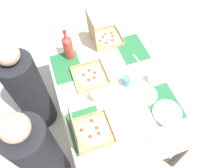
# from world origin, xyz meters

# --- Properties ---
(ground_plane) EXTENTS (6.00, 6.00, 0.00)m
(ground_plane) POSITION_xyz_m (0.00, 0.00, 0.00)
(ground_plane) COLOR beige
(dining_table) EXTENTS (1.47, 0.96, 0.75)m
(dining_table) POSITION_xyz_m (0.00, 0.00, 0.64)
(dining_table) COLOR #3F3328
(dining_table) RESTS_ON ground_plane
(placemat_near_left) EXTENTS (0.36, 0.26, 0.00)m
(placemat_near_left) POSITION_xyz_m (-0.33, -0.33, 0.76)
(placemat_near_left) COLOR #236638
(placemat_near_left) RESTS_ON dining_table
(placemat_near_right) EXTENTS (0.36, 0.26, 0.00)m
(placemat_near_right) POSITION_xyz_m (0.33, -0.33, 0.76)
(placemat_near_right) COLOR #236638
(placemat_near_right) RESTS_ON dining_table
(placemat_far_left) EXTENTS (0.36, 0.26, 0.00)m
(placemat_far_left) POSITION_xyz_m (-0.33, 0.33, 0.76)
(placemat_far_left) COLOR #236638
(placemat_far_left) RESTS_ON dining_table
(placemat_far_right) EXTENTS (0.36, 0.26, 0.00)m
(placemat_far_right) POSITION_xyz_m (0.33, 0.33, 0.76)
(placemat_far_right) COLOR #236638
(placemat_far_right) RESTS_ON dining_table
(pizza_box_center) EXTENTS (0.29, 0.29, 0.32)m
(pizza_box_center) POSITION_xyz_m (-0.37, 0.32, 0.80)
(pizza_box_center) COLOR tan
(pizza_box_center) RESTS_ON dining_table
(pizza_box_corner_left) EXTENTS (0.30, 0.30, 0.04)m
(pizza_box_corner_left) POSITION_xyz_m (0.14, 0.16, 0.77)
(pizza_box_corner_left) COLOR tan
(pizza_box_corner_left) RESTS_ON dining_table
(pizza_box_corner_right) EXTENTS (0.29, 0.31, 0.33)m
(pizza_box_corner_right) POSITION_xyz_m (0.54, -0.11, 0.80)
(pizza_box_corner_right) COLOR tan
(pizza_box_corner_right) RESTS_ON dining_table
(plate_far_right) EXTENTS (0.23, 0.23, 0.03)m
(plate_far_right) POSITION_xyz_m (-0.56, -0.10, 0.76)
(plate_far_right) COLOR white
(plate_far_right) RESTS_ON dining_table
(plate_far_left) EXTENTS (0.22, 0.22, 0.03)m
(plate_far_left) POSITION_xyz_m (-0.21, -0.22, 0.76)
(plate_far_left) COLOR white
(plate_far_left) RESTS_ON dining_table
(plate_middle) EXTENTS (0.24, 0.24, 0.03)m
(plate_middle) POSITION_xyz_m (-0.42, -0.32, 0.76)
(plate_middle) COLOR white
(plate_middle) RESTS_ON dining_table
(soda_bottle) EXTENTS (0.09, 0.09, 0.32)m
(soda_bottle) POSITION_xyz_m (0.44, 0.27, 0.89)
(soda_bottle) COLOR #B2382D
(soda_bottle) RESTS_ON dining_table
(cup_clear_right) EXTENTS (0.07, 0.07, 0.10)m
(cup_clear_right) POSITION_xyz_m (-0.05, -0.12, 0.80)
(cup_clear_right) COLOR teal
(cup_clear_right) RESTS_ON dining_table
(cup_spare) EXTENTS (0.07, 0.07, 0.10)m
(cup_spare) POSITION_xyz_m (-0.09, -0.34, 0.80)
(cup_spare) COLOR silver
(cup_spare) RESTS_ON dining_table
(cup_clear_left) EXTENTS (0.08, 0.08, 0.10)m
(cup_clear_left) POSITION_xyz_m (-0.10, 0.18, 0.80)
(cup_clear_left) COLOR silver
(cup_clear_left) RESTS_ON dining_table
(fork_by_near_left) EXTENTS (0.19, 0.05, 0.00)m
(fork_by_near_left) POSITION_xyz_m (0.16, -0.33, 0.76)
(fork_by_near_left) COLOR #B7B7BC
(fork_by_near_left) RESTS_ON dining_table
(fork_by_far_left) EXTENTS (0.03, 0.19, 0.00)m
(fork_by_far_left) POSITION_xyz_m (-0.22, 0.01, 0.76)
(fork_by_far_left) COLOR #B7B7BC
(fork_by_far_left) RESTS_ON dining_table
(diner_left_seat) EXTENTS (0.32, 0.32, 1.22)m
(diner_left_seat) POSITION_xyz_m (-0.33, 0.74, 0.55)
(diner_left_seat) COLOR black
(diner_left_seat) RESTS_ON ground_plane
(diner_right_seat) EXTENTS (0.32, 0.32, 1.18)m
(diner_right_seat) POSITION_xyz_m (0.33, 0.74, 0.53)
(diner_right_seat) COLOR black
(diner_right_seat) RESTS_ON ground_plane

